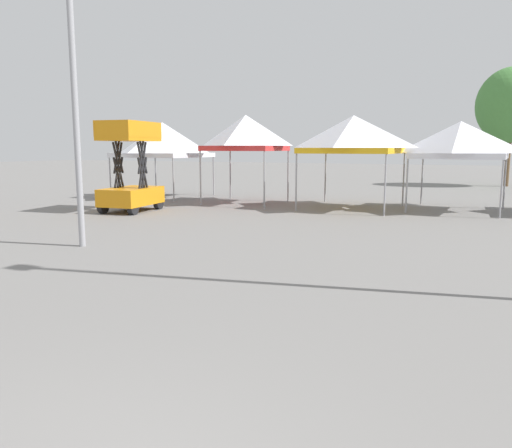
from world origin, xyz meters
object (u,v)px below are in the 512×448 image
Objects in this scene: light_pole_near_lift at (72,39)px; canopy_tent_far_left at (353,134)px; canopy_tent_behind_left at (163,140)px; tree_behind_tents_left at (512,105)px; canopy_tent_far_right at (460,140)px; canopy_tent_center at (246,133)px; scissor_lift at (131,183)px.

canopy_tent_far_left is at bearing 69.21° from light_pole_near_lift.
canopy_tent_behind_left is 20.15m from tree_behind_tents_left.
canopy_tent_far_right is (12.53, 0.29, -0.08)m from canopy_tent_behind_left.
tree_behind_tents_left reaches higher than canopy_tent_center.
canopy_tent_center is at bearing -172.85° from canopy_tent_far_right.
scissor_lift is 22.76m from tree_behind_tents_left.
canopy_tent_behind_left is at bearing 171.14° from canopy_tent_center.
canopy_tent_center is 9.92m from light_pole_near_lift.
canopy_tent_center is (4.56, -0.71, 0.23)m from canopy_tent_behind_left.
canopy_tent_far_left is at bearing -166.02° from canopy_tent_far_right.
canopy_tent_far_right is (3.61, 0.90, -0.21)m from canopy_tent_far_left.
canopy_tent_behind_left is 0.99× the size of canopy_tent_center.
canopy_tent_far_left is 0.43× the size of light_pole_near_lift.
canopy_tent_behind_left is 0.44× the size of light_pole_near_lift.
canopy_tent_far_right is 11.76m from scissor_lift.
canopy_tent_far_right is 0.40× the size of light_pole_near_lift.
tree_behind_tents_left reaches higher than canopy_tent_far_right.
light_pole_near_lift is at bearing -110.79° from canopy_tent_far_left.
canopy_tent_center is 1.13× the size of scissor_lift.
light_pole_near_lift reaches higher than scissor_lift.
light_pole_near_lift reaches higher than canopy_tent_far_left.
canopy_tent_behind_left is 1.03× the size of canopy_tent_far_left.
canopy_tent_far_left is 1.09× the size of scissor_lift.
canopy_tent_behind_left is at bearing 116.38° from light_pole_near_lift.
canopy_tent_behind_left is 4.62m from canopy_tent_center.
canopy_tent_far_right is at bearing -97.88° from tree_behind_tents_left.
canopy_tent_far_right is at bearing 1.32° from canopy_tent_behind_left.
canopy_tent_behind_left is 1.09× the size of canopy_tent_far_right.
canopy_tent_center is at bearing -8.86° from canopy_tent_behind_left.
light_pole_near_lift is 1.18× the size of tree_behind_tents_left.
scissor_lift is 0.46× the size of tree_behind_tents_left.
canopy_tent_far_left is at bearing 1.32° from canopy_tent_center.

